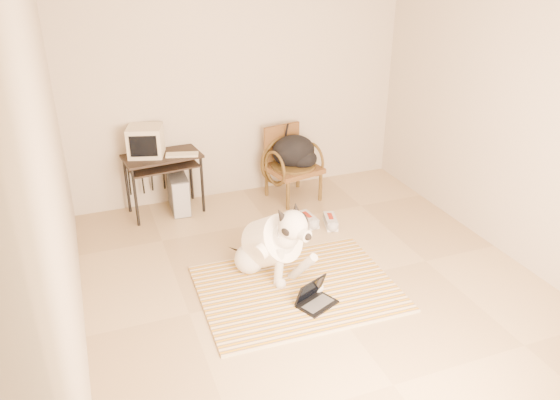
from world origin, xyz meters
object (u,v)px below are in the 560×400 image
laptop (314,298)px  computer_desk (163,164)px  dog (272,244)px  rattan_chair (291,163)px  crt_monitor (146,141)px  pc_tower (178,193)px  backpack (295,152)px

laptop → computer_desk: (-0.86, 2.24, 0.52)m
dog → computer_desk: dog is taller
dog → laptop: size_ratio=2.65×
rattan_chair → dog: bearing=-117.5°
dog → crt_monitor: crt_monitor is taller
computer_desk → pc_tower: size_ratio=1.87×
rattan_chair → backpack: rattan_chair is taller
crt_monitor → pc_tower: bearing=-14.3°
dog → crt_monitor: size_ratio=2.29×
laptop → crt_monitor: 2.64m
laptop → backpack: backpack is taller
laptop → backpack: bearing=72.1°
computer_desk → rattan_chair: (1.49, -0.11, -0.17)m
computer_desk → crt_monitor: (-0.15, 0.07, 0.26)m
pc_tower → dog: bearing=-71.9°
dog → rattan_chair: 1.75m
computer_desk → rattan_chair: rattan_chair is taller
rattan_chair → computer_desk: bearing=175.7°
dog → rattan_chair: bearing=62.5°
dog → backpack: size_ratio=1.99×
crt_monitor → pc_tower: (0.29, -0.08, -0.64)m
computer_desk → crt_monitor: crt_monitor is taller
dog → computer_desk: 1.82m
dog → rattan_chair: (0.81, 1.55, 0.10)m
dog → computer_desk: bearing=112.4°
laptop → rattan_chair: bearing=73.4°
dog → rattan_chair: rattan_chair is taller
computer_desk → backpack: size_ratio=1.71×
computer_desk → crt_monitor: bearing=154.5°
laptop → computer_desk: computer_desk is taller
backpack → crt_monitor: bearing=173.3°
pc_tower → backpack: (1.39, -0.12, 0.35)m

